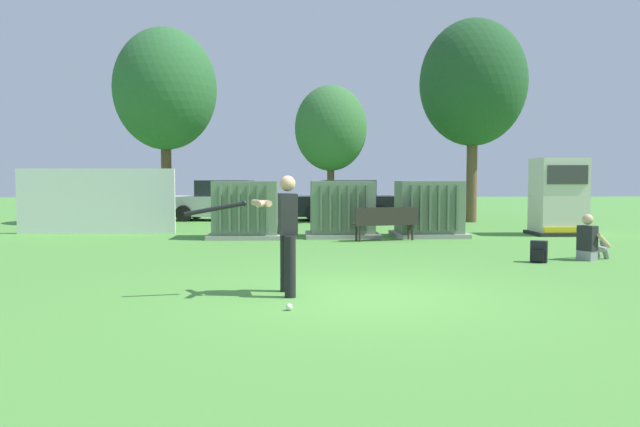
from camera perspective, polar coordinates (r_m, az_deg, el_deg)
The scene contains 16 objects.
ground_plane at distance 9.03m, azimuth 3.47°, elevation -7.61°, with size 96.00×96.00×0.00m, color #51933D.
fence_panel at distance 20.28m, azimuth -19.84°, elevation 1.08°, with size 4.80×0.12×2.00m, color white.
transformer_west at distance 17.83m, azimuth -6.82°, elevation 0.30°, with size 2.10×1.70×1.62m.
transformer_mid_west at distance 18.00m, azimuth 2.03°, elevation 0.34°, with size 2.10×1.70×1.62m.
transformer_mid_east at distance 18.39m, azimuth 9.95°, elevation 0.36°, with size 2.10×1.70×1.62m.
generator_enclosure at distance 19.96m, azimuth 21.03°, elevation 1.42°, with size 1.60×1.40×2.30m.
park_bench at distance 16.97m, azimuth 6.04°, elevation -0.70°, with size 1.84×0.80×0.92m.
batter at distance 9.05m, azimuth -3.34°, elevation -1.35°, with size 1.62×0.74×1.74m.
sports_ball at distance 8.09m, azimuth -2.85°, elevation -8.56°, with size 0.09×0.09×0.09m, color white.
seated_spectator at distance 14.12m, azimuth 23.55°, elevation -2.40°, with size 0.79×0.67×0.96m.
backpack at distance 13.32m, azimuth 19.45°, elevation -3.34°, with size 0.38×0.36×0.44m.
tree_left at distance 24.41m, azimuth -14.02°, elevation 10.98°, with size 3.83×3.83×7.32m.
tree_center_left at distance 23.88m, azimuth 0.99°, elevation 7.80°, with size 2.74×2.74×5.24m.
tree_center_right at distance 25.06m, azimuth 13.86°, elevation 11.53°, with size 4.08×4.08×7.80m.
parked_car_leftmost at distance 25.40m, azimuth -8.94°, elevation 1.08°, with size 4.39×2.34×1.62m.
parked_car_left_of_center at distance 25.31m, azimuth 2.30°, elevation 1.10°, with size 4.28×2.08×1.62m.
Camera 1 is at (-0.90, -8.82, 1.70)m, focal length 34.87 mm.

